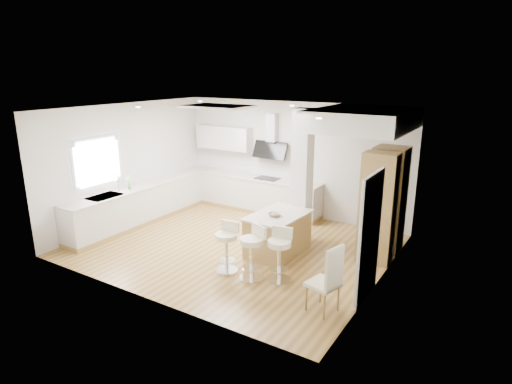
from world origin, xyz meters
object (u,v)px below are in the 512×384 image
Objects in this scene: peninsula at (278,233)px; bar_stool_c at (280,252)px; bar_stool_b at (253,250)px; bar_stool_a at (227,244)px; dining_chair at (329,278)px.

peninsula is 1.15m from bar_stool_c.
bar_stool_b is at bearing -166.23° from bar_stool_c.
bar_stool_c is (0.98, 0.19, 0.01)m from bar_stool_a.
bar_stool_a is 0.55m from bar_stool_b.
bar_stool_b is at bearing -78.79° from peninsula.
bar_stool_b is at bearing -178.19° from dining_chair.
bar_stool_a is 1.00m from bar_stool_c.
bar_stool_c is 0.86× the size of dining_chair.
dining_chair reaches higher than bar_stool_b.
bar_stool_a is 0.84× the size of dining_chair.
dining_chair reaches higher than peninsula.
bar_stool_c is at bearing 7.16° from bar_stool_a.
dining_chair is (1.70, -1.54, 0.17)m from peninsula.
bar_stool_a is (-0.40, -1.17, 0.10)m from peninsula.
bar_stool_c is (0.58, -0.98, 0.12)m from peninsula.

